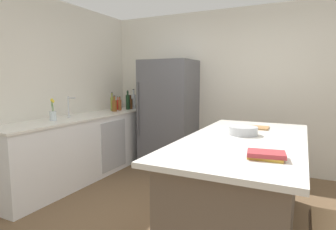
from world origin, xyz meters
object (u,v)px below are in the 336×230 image
(flower_vase, at_px, (53,114))
(vinegar_bottle, at_px, (120,105))
(refrigerator, at_px, (169,114))
(soda_bottle, at_px, (134,101))
(kitchen_island, at_px, (243,186))
(olive_oil_bottle, at_px, (112,103))
(wine_bottle, at_px, (128,102))
(mixing_bowl, at_px, (243,131))
(sink_faucet, at_px, (69,106))
(syrup_bottle, at_px, (131,103))
(cookbook_stack, at_px, (266,155))
(hot_sauce_bottle, at_px, (118,104))
(cutting_board, at_px, (254,127))
(whiskey_bottle, at_px, (114,105))

(flower_vase, relative_size, vinegar_bottle, 1.20)
(refrigerator, height_order, soda_bottle, refrigerator)
(kitchen_island, bearing_deg, refrigerator, 134.03)
(soda_bottle, distance_m, olive_oil_bottle, 0.49)
(wine_bottle, bearing_deg, vinegar_bottle, -99.07)
(kitchen_island, bearing_deg, mixing_bowl, 106.41)
(sink_faucet, distance_m, syrup_bottle, 1.37)
(cookbook_stack, bearing_deg, flower_vase, 167.39)
(hot_sauce_bottle, bearing_deg, mixing_bowl, -28.37)
(sink_faucet, bearing_deg, mixing_bowl, -3.68)
(olive_oil_bottle, relative_size, cutting_board, 0.97)
(hot_sauce_bottle, height_order, cutting_board, hot_sauce_bottle)
(olive_oil_bottle, bearing_deg, syrup_bottle, 72.05)
(refrigerator, bearing_deg, hot_sauce_bottle, -171.94)
(syrup_bottle, height_order, mixing_bowl, syrup_bottle)
(hot_sauce_bottle, height_order, mixing_bowl, hot_sauce_bottle)
(flower_vase, height_order, syrup_bottle, flower_vase)
(refrigerator, xyz_separation_m, vinegar_bottle, (-0.84, -0.24, 0.14))
(sink_faucet, bearing_deg, soda_bottle, 84.92)
(olive_oil_bottle, height_order, whiskey_bottle, olive_oil_bottle)
(kitchen_island, height_order, sink_faucet, sink_faucet)
(kitchen_island, relative_size, mixing_bowl, 7.86)
(kitchen_island, relative_size, syrup_bottle, 8.47)
(flower_vase, xyz_separation_m, hot_sauce_bottle, (-0.07, 1.51, 0.00))
(sink_faucet, relative_size, mixing_bowl, 1.08)
(mixing_bowl, height_order, cutting_board, mixing_bowl)
(kitchen_island, height_order, soda_bottle, soda_bottle)
(olive_oil_bottle, relative_size, whiskey_bottle, 1.18)
(sink_faucet, relative_size, whiskey_bottle, 1.11)
(refrigerator, distance_m, flower_vase, 1.87)
(hot_sauce_bottle, bearing_deg, cutting_board, -19.67)
(syrup_bottle, height_order, cookbook_stack, syrup_bottle)
(mixing_bowl, xyz_separation_m, cutting_board, (0.03, 0.44, -0.03))
(soda_bottle, height_order, whiskey_bottle, soda_bottle)
(syrup_bottle, height_order, whiskey_bottle, whiskey_bottle)
(flower_vase, bearing_deg, vinegar_bottle, 88.18)
(whiskey_bottle, bearing_deg, mixing_bowl, -24.22)
(wine_bottle, bearing_deg, hot_sauce_bottle, -145.80)
(wine_bottle, xyz_separation_m, cookbook_stack, (2.65, -2.22, -0.12))
(kitchen_island, height_order, wine_bottle, wine_bottle)
(whiskey_bottle, xyz_separation_m, cutting_board, (2.38, -0.61, -0.10))
(olive_oil_bottle, bearing_deg, sink_faucet, -89.92)
(wine_bottle, height_order, whiskey_bottle, wine_bottle)
(flower_vase, bearing_deg, wine_bottle, 87.27)
(sink_faucet, xyz_separation_m, syrup_bottle, (0.12, 1.37, -0.06))
(refrigerator, distance_m, vinegar_bottle, 0.88)
(vinegar_bottle, distance_m, olive_oil_bottle, 0.14)
(soda_bottle, height_order, hot_sauce_bottle, soda_bottle)
(syrup_bottle, bearing_deg, cutting_board, -24.52)
(refrigerator, height_order, vinegar_bottle, refrigerator)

